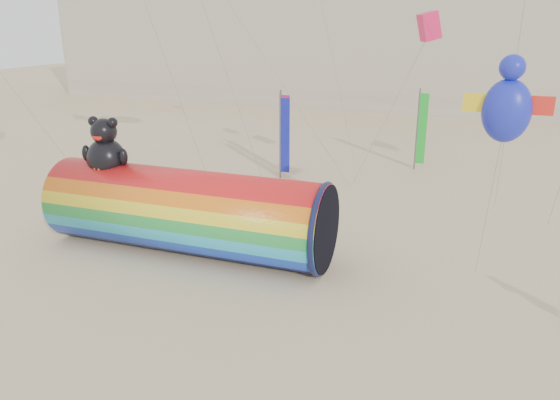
% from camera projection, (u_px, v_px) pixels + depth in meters
% --- Properties ---
extents(ground, '(160.00, 160.00, 0.00)m').
position_uv_depth(ground, '(255.00, 268.00, 21.50)').
color(ground, '#CCB58C').
rests_on(ground, ground).
extents(hotel_building, '(60.40, 15.40, 20.60)m').
position_uv_depth(hotel_building, '(312.00, 9.00, 63.06)').
color(hotel_building, '#B7AD99').
rests_on(hotel_building, ground).
extents(windsock_assembly, '(12.01, 3.66, 5.54)m').
position_uv_depth(windsock_assembly, '(187.00, 209.00, 22.55)').
color(windsock_assembly, red).
rests_on(windsock_assembly, ground).
extents(festival_banners, '(8.52, 5.11, 5.20)m').
position_uv_depth(festival_banners, '(331.00, 132.00, 33.74)').
color(festival_banners, '#59595E').
rests_on(festival_banners, ground).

